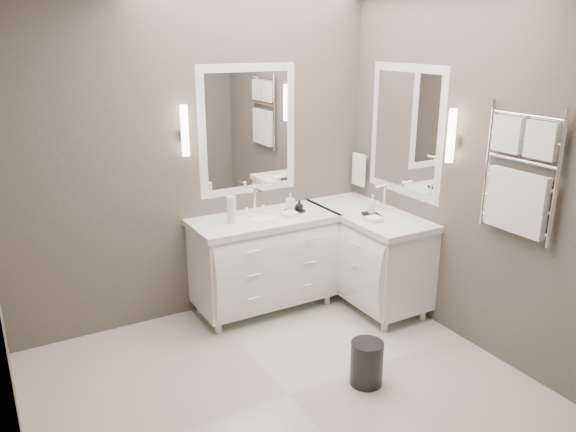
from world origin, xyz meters
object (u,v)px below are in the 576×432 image
vanity_right (368,251)px  waste_bin (367,363)px  towel_ladder (519,180)px  vanity_back (264,257)px

vanity_right → waste_bin: bearing=-127.0°
towel_ladder → vanity_back: bearing=124.1°
vanity_right → towel_ladder: size_ratio=1.38×
vanity_back → vanity_right: 0.93m
waste_bin → vanity_right: bearing=53.0°
vanity_back → waste_bin: 1.41m
towel_ladder → vanity_right: bearing=99.8°
vanity_back → waste_bin: bearing=-86.2°
vanity_right → towel_ladder: towel_ladder is taller
vanity_right → vanity_back: bearing=159.6°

